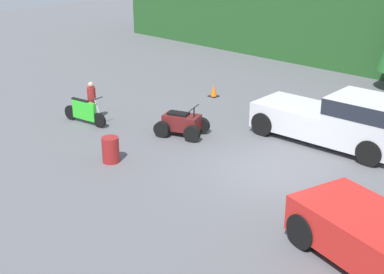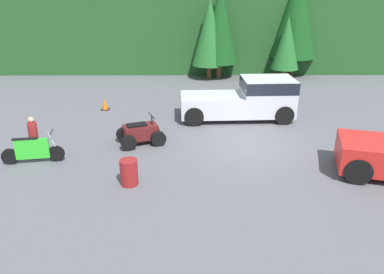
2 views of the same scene
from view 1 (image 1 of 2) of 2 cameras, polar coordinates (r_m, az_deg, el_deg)
ground_plane at (r=17.54m, az=8.35°, el=-3.64°), size 80.00×80.00×0.00m
pickup_truck_second at (r=19.71m, az=15.58°, el=1.93°), size 5.48×2.32×1.99m
dirt_bike at (r=21.83m, az=-11.40°, el=2.64°), size 2.21×0.64×1.20m
quad_atv at (r=20.20m, az=-1.10°, el=1.42°), size 2.14×1.75×1.17m
rider_person at (r=22.01m, az=-10.64°, el=3.93°), size 0.39×0.39×1.63m
traffic_cone at (r=25.03m, az=2.33°, el=4.90°), size 0.42×0.42×0.55m
steel_barrel at (r=18.08m, az=-8.68°, el=-1.35°), size 0.58×0.58×0.88m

